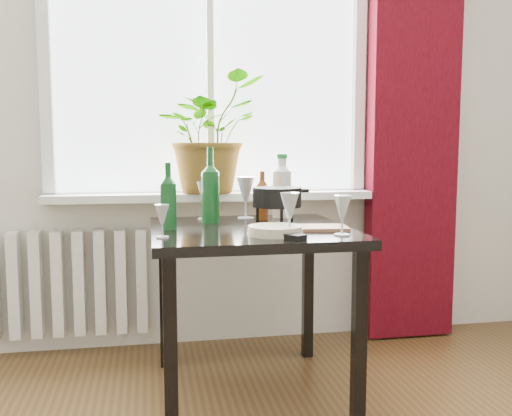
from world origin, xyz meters
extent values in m
cube|color=white|center=(0.00, 2.22, 1.60)|extent=(1.72, 0.08, 1.62)
cube|color=white|center=(0.00, 2.15, 0.82)|extent=(1.72, 0.20, 0.04)
cube|color=#3B050D|center=(1.12, 2.12, 1.30)|extent=(0.50, 0.12, 2.56)
cube|color=white|center=(-0.75, 2.18, 0.38)|extent=(0.80, 0.10, 0.55)
cube|color=black|center=(0.10, 1.55, 0.72)|extent=(0.85, 0.85, 0.04)
cube|color=black|center=(-0.27, 1.19, 0.35)|extent=(0.05, 0.05, 0.70)
cube|color=black|center=(-0.27, 1.92, 0.35)|extent=(0.05, 0.05, 0.70)
cube|color=black|center=(0.46, 1.19, 0.35)|extent=(0.05, 0.05, 0.70)
cube|color=black|center=(0.46, 1.92, 0.35)|extent=(0.05, 0.05, 0.70)
imported|color=#40761F|center=(-0.02, 2.14, 1.16)|extent=(0.74, 0.74, 0.62)
cylinder|color=beige|center=(0.16, 1.33, 0.76)|extent=(0.28, 0.28, 0.04)
cube|color=black|center=(0.18, 1.25, 0.75)|extent=(0.15, 0.19, 0.02)
cube|color=#916241|center=(0.37, 1.44, 0.75)|extent=(0.27, 0.19, 0.01)
camera|label=1|loc=(-0.33, -0.86, 1.10)|focal=40.00mm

